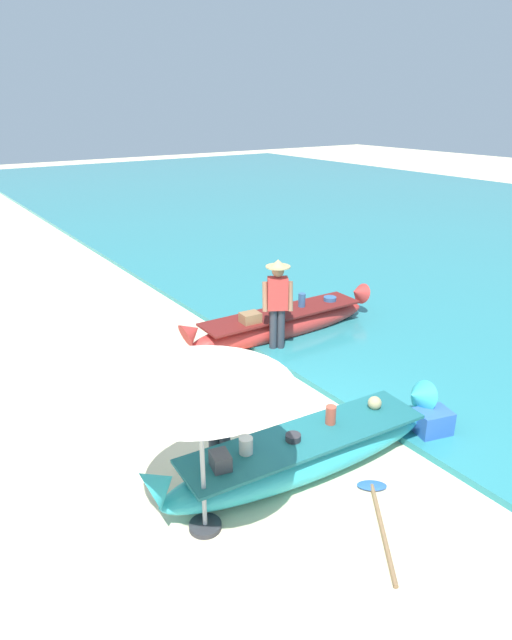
% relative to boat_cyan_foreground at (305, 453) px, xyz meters
% --- Properties ---
extents(ground_plane, '(80.00, 80.00, 0.00)m').
position_rel_boat_cyan_foreground_xyz_m(ground_plane, '(0.16, 0.62, -0.30)').
color(ground_plane, beige).
extents(sea, '(24.00, 56.00, 0.10)m').
position_rel_boat_cyan_foreground_xyz_m(sea, '(13.51, 8.62, -0.25)').
color(sea, teal).
rests_on(sea, ground).
extents(boat_cyan_foreground, '(4.20, 1.04, 0.84)m').
position_rel_boat_cyan_foreground_xyz_m(boat_cyan_foreground, '(0.00, 0.00, 0.00)').
color(boat_cyan_foreground, '#33B2BC').
rests_on(boat_cyan_foreground, ground).
extents(boat_red_midground, '(4.36, 0.83, 0.84)m').
position_rel_boat_cyan_foreground_xyz_m(boat_red_midground, '(2.33, 3.58, 0.00)').
color(boat_red_midground, red).
rests_on(boat_red_midground, ground).
extents(person_vendor_hatted, '(0.57, 0.46, 1.79)m').
position_rel_boat_cyan_foreground_xyz_m(person_vendor_hatted, '(1.84, 3.09, 0.73)').
color(person_vendor_hatted, '#333842').
rests_on(person_vendor_hatted, ground).
extents(person_tourist_customer, '(0.51, 0.54, 1.71)m').
position_rel_boat_cyan_foreground_xyz_m(person_tourist_customer, '(-0.84, 0.65, 0.67)').
color(person_tourist_customer, '#333842').
rests_on(person_tourist_customer, ground).
extents(patio_umbrella_large, '(1.92, 1.92, 2.13)m').
position_rel_boat_cyan_foreground_xyz_m(patio_umbrella_large, '(-1.51, -0.14, 1.63)').
color(patio_umbrella_large, '#B7B7BC').
rests_on(patio_umbrella_large, ground).
extents(cooler_box, '(0.55, 0.48, 0.43)m').
position_rel_boat_cyan_foreground_xyz_m(cooler_box, '(1.94, -0.39, -0.09)').
color(cooler_box, blue).
rests_on(cooler_box, ground).
extents(paddle, '(1.12, 1.41, 0.05)m').
position_rel_boat_cyan_foreground_xyz_m(paddle, '(0.22, -1.07, -0.27)').
color(paddle, '#8E6B47').
rests_on(paddle, ground).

